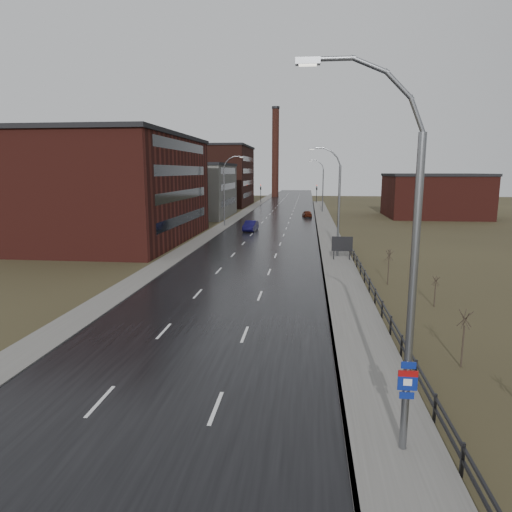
% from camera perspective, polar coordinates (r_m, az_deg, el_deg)
% --- Properties ---
extents(ground, '(320.00, 320.00, 0.00)m').
position_cam_1_polar(ground, '(15.75, -17.31, -24.45)').
color(ground, '#2D2819').
rests_on(ground, ground).
extents(road, '(14.00, 300.00, 0.06)m').
position_cam_1_polar(road, '(72.47, 1.99, 3.49)').
color(road, black).
rests_on(road, ground).
extents(sidewalk_right, '(3.20, 180.00, 0.18)m').
position_cam_1_polar(sidewalk_right, '(47.62, 9.96, -0.30)').
color(sidewalk_right, '#595651').
rests_on(sidewalk_right, ground).
extents(curb_right, '(0.16, 180.00, 0.18)m').
position_cam_1_polar(curb_right, '(47.55, 8.13, -0.26)').
color(curb_right, slate).
rests_on(curb_right, ground).
extents(sidewalk_left, '(2.40, 260.00, 0.12)m').
position_cam_1_polar(sidewalk_left, '(73.56, -4.40, 3.59)').
color(sidewalk_left, '#595651').
rests_on(sidewalk_left, ground).
extents(warehouse_near, '(22.44, 28.56, 13.50)m').
position_cam_1_polar(warehouse_near, '(62.68, -18.83, 8.01)').
color(warehouse_near, '#471914').
rests_on(warehouse_near, ground).
extents(warehouse_mid, '(16.32, 20.40, 10.50)m').
position_cam_1_polar(warehouse_mid, '(92.83, -8.34, 8.17)').
color(warehouse_mid, slate).
rests_on(warehouse_mid, ground).
extents(warehouse_far, '(26.52, 24.48, 15.50)m').
position_cam_1_polar(warehouse_far, '(123.08, -7.06, 9.92)').
color(warehouse_far, '#331611').
rests_on(warehouse_far, ground).
extents(building_right, '(18.36, 16.32, 8.50)m').
position_cam_1_polar(building_right, '(97.01, 21.39, 7.07)').
color(building_right, '#471914').
rests_on(building_right, ground).
extents(smokestack, '(2.70, 2.70, 30.70)m').
position_cam_1_polar(smokestack, '(162.26, 2.44, 12.85)').
color(smokestack, '#331611').
rests_on(smokestack, ground).
extents(streetlight_main, '(3.91, 0.29, 12.11)m').
position_cam_1_polar(streetlight_main, '(14.28, 17.86, -1.50)').
color(streetlight_main, slate).
rests_on(streetlight_main, ground).
extents(streetlight_right_mid, '(3.36, 0.28, 11.35)m').
position_cam_1_polar(streetlight_right_mid, '(47.89, 9.99, 6.70)').
color(streetlight_right_mid, slate).
rests_on(streetlight_right_mid, ground).
extents(streetlight_left, '(3.36, 0.28, 11.35)m').
position_cam_1_polar(streetlight_left, '(74.96, -3.79, 8.16)').
color(streetlight_left, slate).
rests_on(streetlight_left, ground).
extents(streetlight_right_far, '(3.36, 0.28, 11.35)m').
position_cam_1_polar(streetlight_right_far, '(101.79, 8.20, 8.70)').
color(streetlight_right_far, slate).
rests_on(streetlight_right_far, ground).
extents(guardrail, '(0.10, 53.05, 1.10)m').
position_cam_1_polar(guardrail, '(31.46, 14.86, -4.93)').
color(guardrail, black).
rests_on(guardrail, ground).
extents(shrub_c, '(0.64, 0.68, 2.72)m').
position_cam_1_polar(shrub_c, '(23.18, 24.50, -9.23)').
color(shrub_c, '#382D23').
rests_on(shrub_c, ground).
extents(shrub_d, '(0.49, 0.52, 2.07)m').
position_cam_1_polar(shrub_d, '(32.65, 21.48, -4.05)').
color(shrub_d, '#382D23').
rests_on(shrub_d, ground).
extents(shrub_e, '(0.65, 0.69, 2.78)m').
position_cam_1_polar(shrub_e, '(37.64, 16.23, -1.28)').
color(shrub_e, '#382D23').
rests_on(shrub_e, ground).
extents(shrub_f, '(0.40, 0.42, 1.67)m').
position_cam_1_polar(shrub_f, '(45.07, 16.29, -0.15)').
color(shrub_f, '#382D23').
rests_on(shrub_f, ground).
extents(billboard, '(2.07, 0.17, 2.52)m').
position_cam_1_polar(billboard, '(46.36, 10.71, 1.40)').
color(billboard, black).
rests_on(billboard, ground).
extents(traffic_light_left, '(0.58, 2.73, 5.30)m').
position_cam_1_polar(traffic_light_left, '(132.48, 0.59, 8.67)').
color(traffic_light_left, black).
rests_on(traffic_light_left, ground).
extents(traffic_light_right, '(0.58, 2.73, 5.30)m').
position_cam_1_polar(traffic_light_right, '(131.80, 7.60, 8.57)').
color(traffic_light_right, black).
rests_on(traffic_light_right, ground).
extents(car_near, '(2.03, 4.86, 1.56)m').
position_cam_1_polar(car_near, '(68.81, -0.67, 3.75)').
color(car_near, '#0D0A36').
rests_on(car_near, ground).
extents(car_far, '(2.09, 4.17, 1.36)m').
position_cam_1_polar(car_far, '(90.15, 6.41, 5.23)').
color(car_far, '#47170B').
rests_on(car_far, ground).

